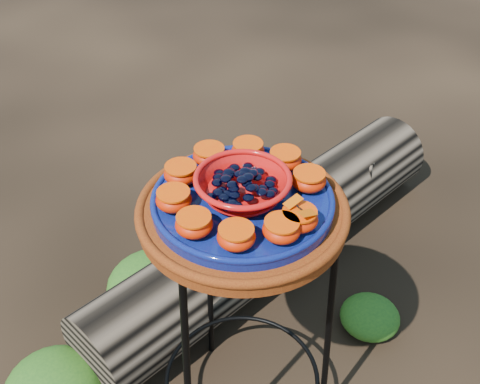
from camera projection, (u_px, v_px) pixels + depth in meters
name	position (u px, v px, depth m)	size (l,w,h in m)	color
plant_stand	(242.00, 328.00, 1.46)	(0.44, 0.44, 0.70)	black
terracotta_saucer	(243.00, 213.00, 1.23)	(0.43, 0.43, 0.03)	#511106
cobalt_plate	(243.00, 202.00, 1.21)	(0.37, 0.37, 0.02)	#0B0948
red_bowl	(243.00, 187.00, 1.19)	(0.18, 0.18, 0.05)	red
glass_gems	(243.00, 172.00, 1.16)	(0.14, 0.14, 0.02)	black
orange_half_0	(299.00, 219.00, 1.12)	(0.07, 0.07, 0.04)	#B02303
orange_half_1	(309.00, 180.00, 1.21)	(0.07, 0.07, 0.04)	#B02303
orange_half_2	(285.00, 159.00, 1.27)	(0.07, 0.07, 0.04)	#B02303
orange_half_3	(248.00, 151.00, 1.30)	(0.07, 0.07, 0.04)	#B02303
orange_half_4	(209.00, 156.00, 1.28)	(0.07, 0.07, 0.04)	#B02303
orange_half_5	(181.00, 174.00, 1.23)	(0.07, 0.07, 0.04)	#B02303
orange_half_6	(174.00, 200.00, 1.16)	(0.07, 0.07, 0.04)	#B02303
orange_half_7	(194.00, 225.00, 1.11)	(0.07, 0.07, 0.04)	#B02303
orange_half_8	(236.00, 237.00, 1.08)	(0.07, 0.07, 0.04)	#B02303
orange_half_9	(282.00, 230.00, 1.10)	(0.07, 0.07, 0.04)	#B02303
butterfly	(300.00, 208.00, 1.10)	(0.07, 0.05, 0.01)	#D34E02
driftwood_log	(271.00, 234.00, 2.04)	(1.46, 0.38, 0.27)	black
foliage_right	(370.00, 316.00, 1.87)	(0.19, 0.19, 0.09)	#1E4B14
foliage_back	(156.00, 284.00, 1.93)	(0.32, 0.32, 0.16)	#1E4B14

